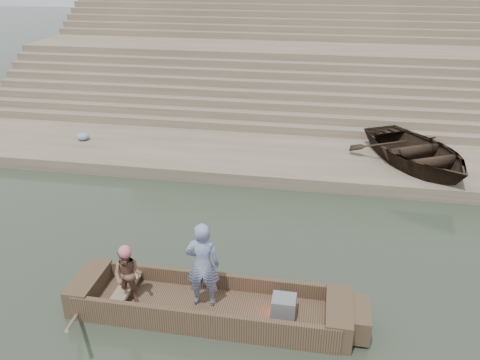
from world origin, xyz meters
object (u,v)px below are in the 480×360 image
(standing_man, at_px, (203,265))
(rowing_man, at_px, (128,276))
(main_rowboat, at_px, (209,310))
(television, at_px, (283,306))
(beached_rowboat, at_px, (417,151))

(standing_man, distance_m, rowing_man, 1.53)
(main_rowboat, bearing_deg, television, 0.00)
(television, height_order, beached_rowboat, beached_rowboat)
(main_rowboat, xyz_separation_m, standing_man, (-0.11, 0.07, 1.03))
(main_rowboat, relative_size, standing_man, 2.73)
(rowing_man, bearing_deg, standing_man, 9.90)
(standing_man, relative_size, television, 3.99)
(rowing_man, xyz_separation_m, television, (3.08, 0.15, -0.42))
(main_rowboat, distance_m, beached_rowboat, 9.32)
(rowing_man, xyz_separation_m, beached_rowboat, (6.60, 7.97, 0.03))
(main_rowboat, xyz_separation_m, television, (1.49, 0.00, 0.31))
(rowing_man, bearing_deg, television, 4.43)
(rowing_man, distance_m, television, 3.11)
(main_rowboat, distance_m, rowing_man, 1.76)
(standing_man, distance_m, beached_rowboat, 9.29)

